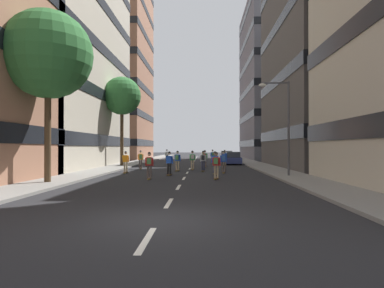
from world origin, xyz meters
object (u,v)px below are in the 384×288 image
object	(u,v)px
streetlamp_right	(283,118)
skater_1	(177,159)
skater_5	(216,164)
skater_7	(141,158)
skater_2	(224,160)
skater_3	(169,162)
skater_13	(225,157)
skater_12	(126,161)
skater_8	(149,164)
street_tree_near	(48,55)
skater_10	(167,155)
parked_car_near	(233,159)
skater_6	(192,159)
street_tree_mid	(122,96)
skater_9	(205,157)
skater_4	(203,160)
skater_11	(213,155)
parked_car_mid	(226,156)
skater_0	(215,161)

from	to	relation	value
streetlamp_right	skater_1	bearing A→B (deg)	143.09
skater_5	skater_7	distance (m)	12.02
skater_2	skater_3	world-z (taller)	same
skater_1	skater_13	bearing A→B (deg)	60.01
skater_3	skater_12	xyz separation A→B (m)	(-3.70, 1.92, 0.00)
skater_5	skater_8	xyz separation A→B (m)	(-4.34, -0.23, 0.00)
street_tree_near	skater_10	xyz separation A→B (m)	(3.58, 29.28, -6.32)
parked_car_near	skater_3	distance (m)	17.06
skater_7	skater_6	bearing A→B (deg)	-10.38
parked_car_near	skater_6	bearing A→B (deg)	-114.77
skater_1	street_tree_mid	bearing A→B (deg)	133.97
skater_13	skater_2	bearing A→B (deg)	-94.17
street_tree_mid	skater_7	xyz separation A→B (m)	(2.82, -4.18, -6.57)
skater_9	skater_10	size ratio (longest dim) A/B	1.00
skater_6	skater_10	bearing A→B (deg)	103.86
parked_car_near	skater_3	xyz separation A→B (m)	(-6.09, -15.93, 0.29)
skater_10	skater_13	xyz separation A→B (m)	(7.56, -10.67, 0.00)
skater_4	street_tree_mid	bearing A→B (deg)	140.92
parked_car_near	skater_8	bearing A→B (deg)	-110.31
parked_car_near	skater_9	distance (m)	6.34
parked_car_near	skater_11	xyz separation A→B (m)	(-2.35, 2.76, 0.32)
skater_3	skater_13	distance (m)	13.31
skater_5	skater_13	world-z (taller)	same
skater_3	skater_10	size ratio (longest dim) A/B	1.00
skater_6	skater_11	bearing A→B (deg)	80.07
skater_3	skater_7	world-z (taller)	same
parked_car_mid	street_tree_mid	world-z (taller)	street_tree_mid
skater_7	skater_9	xyz separation A→B (m)	(6.12, 3.63, 0.00)
street_tree_near	skater_0	xyz separation A→B (m)	(9.66, 7.27, -6.32)
skater_1	skater_2	distance (m)	4.42
skater_5	streetlamp_right	bearing A→B (deg)	17.81
skater_8	skater_12	world-z (taller)	same
streetlamp_right	skater_1	world-z (taller)	streetlamp_right
street_tree_mid	parked_car_near	bearing A→B (deg)	21.24
skater_10	skater_0	bearing A→B (deg)	-74.56
street_tree_mid	skater_13	size ratio (longest dim) A/B	5.36
skater_3	skater_11	xyz separation A→B (m)	(3.75, 18.70, 0.03)
parked_car_mid	skater_4	distance (m)	23.19
skater_1	skater_11	world-z (taller)	same
skater_5	skater_7	size ratio (longest dim) A/B	1.00
skater_6	skater_3	bearing A→B (deg)	-104.22
skater_2	skater_13	xyz separation A→B (m)	(0.74, 10.12, -0.03)
skater_4	skater_12	size ratio (longest dim) A/B	1.00
skater_4	skater_6	world-z (taller)	same
skater_10	skater_13	world-z (taller)	same
skater_2	skater_3	xyz separation A→B (m)	(-4.15, -2.26, -0.03)
skater_12	skater_8	bearing A→B (deg)	-62.03
parked_car_near	skater_11	size ratio (longest dim) A/B	2.47
street_tree_mid	streetlamp_right	xyz separation A→B (m)	(14.29, -12.60, -3.45)
skater_0	streetlamp_right	bearing A→B (deg)	-28.40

